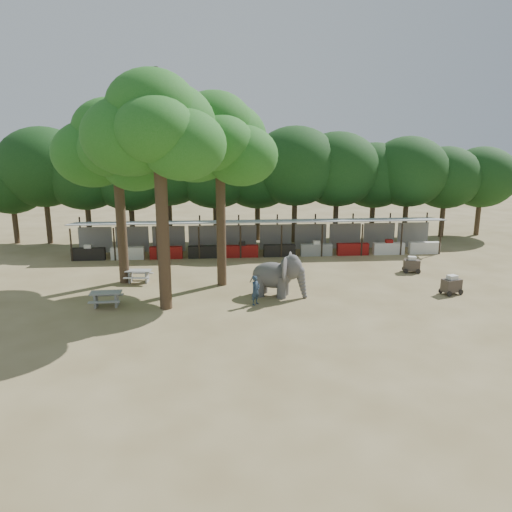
{
  "coord_description": "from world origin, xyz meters",
  "views": [
    {
      "loc": [
        -3.29,
        -23.22,
        8.93
      ],
      "look_at": [
        -1.0,
        5.0,
        2.0
      ],
      "focal_mm": 35.0,
      "sensor_mm": 36.0,
      "label": 1
    }
  ],
  "objects": [
    {
      "name": "vendor_stalls",
      "position": [
        -0.0,
        13.84,
        1.18
      ],
      "size": [
        28.0,
        2.99,
        2.8
      ],
      "color": "#AAAEB3",
      "rests_on": "ground"
    },
    {
      "name": "handler",
      "position": [
        -1.25,
        2.19,
        0.8
      ],
      "size": [
        0.67,
        0.69,
        1.6
      ],
      "primitive_type": "imported",
      "rotation": [
        0.0,
        0.0,
        0.83
      ],
      "color": "#26384C",
      "rests_on": "ground"
    },
    {
      "name": "picnic_table_near",
      "position": [
        -9.19,
        2.5,
        0.53
      ],
      "size": [
        1.66,
        1.5,
        0.81
      ],
      "rotation": [
        0.0,
        0.0,
        0.03
      ],
      "color": "gray",
      "rests_on": "ground"
    },
    {
      "name": "yard_tree_left",
      "position": [
        -9.13,
        7.19,
        8.2
      ],
      "size": [
        7.1,
        6.9,
        11.02
      ],
      "color": "#332316",
      "rests_on": "ground"
    },
    {
      "name": "cart_front",
      "position": [
        10.07,
        3.08,
        0.55
      ],
      "size": [
        1.32,
        1.06,
        1.12
      ],
      "rotation": [
        0.0,
        0.0,
        0.31
      ],
      "color": "#372E27",
      "rests_on": "ground"
    },
    {
      "name": "elephant",
      "position": [
        0.17,
        3.56,
        1.23
      ],
      "size": [
        3.3,
        2.51,
        2.46
      ],
      "rotation": [
        0.0,
        0.0,
        -0.36
      ],
      "color": "#454342",
      "rests_on": "ground"
    },
    {
      "name": "picnic_table_far",
      "position": [
        -8.13,
        6.91,
        0.51
      ],
      "size": [
        1.69,
        1.55,
        0.78
      ],
      "rotation": [
        0.0,
        0.0,
        -0.1
      ],
      "color": "gray",
      "rests_on": "ground"
    },
    {
      "name": "cart_back",
      "position": [
        9.58,
        7.78,
        0.53
      ],
      "size": [
        1.22,
        0.92,
        1.08
      ],
      "rotation": [
        0.0,
        0.0,
        -0.19
      ],
      "color": "#372E27",
      "rests_on": "ground"
    },
    {
      "name": "backdrop_trees",
      "position": [
        0.0,
        19.0,
        5.51
      ],
      "size": [
        46.46,
        5.95,
        8.33
      ],
      "color": "#332316",
      "rests_on": "ground"
    },
    {
      "name": "yard_tree_back",
      "position": [
        -3.13,
        6.19,
        8.54
      ],
      "size": [
        7.1,
        6.9,
        11.36
      ],
      "color": "#332316",
      "rests_on": "ground"
    },
    {
      "name": "yard_tree_center",
      "position": [
        -6.13,
        2.19,
        9.21
      ],
      "size": [
        7.1,
        6.9,
        12.04
      ],
      "color": "#332316",
      "rests_on": "ground"
    },
    {
      "name": "ground",
      "position": [
        0.0,
        0.0,
        0.0
      ],
      "size": [
        100.0,
        100.0,
        0.0
      ],
      "primitive_type": "plane",
      "color": "brown",
      "rests_on": "ground"
    }
  ]
}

